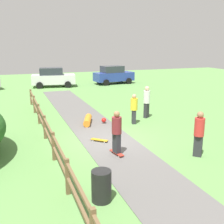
{
  "coord_description": "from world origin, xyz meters",
  "views": [
    {
      "loc": [
        -3.93,
        -11.11,
        4.28
      ],
      "look_at": [
        0.64,
        1.19,
        1.0
      ],
      "focal_mm": 44.38,
      "sensor_mm": 36.0,
      "label": 1
    }
  ],
  "objects_px": {
    "bystander_white": "(147,100)",
    "bystander_yellow": "(134,108)",
    "skateboard_loose": "(99,140)",
    "parked_car_white": "(53,77)",
    "skater_riding": "(117,131)",
    "trash_bin": "(101,186)",
    "parked_car_blue": "(113,75)",
    "skater_fallen": "(89,120)",
    "bystander_red": "(199,132)"
  },
  "relations": [
    {
      "from": "skater_fallen",
      "to": "skateboard_loose",
      "type": "relative_size",
      "value": 2.16
    },
    {
      "from": "bystander_white",
      "to": "bystander_yellow",
      "type": "distance_m",
      "value": 1.51
    },
    {
      "from": "parked_car_blue",
      "to": "parked_car_white",
      "type": "bearing_deg",
      "value": 179.88
    },
    {
      "from": "trash_bin",
      "to": "bystander_yellow",
      "type": "relative_size",
      "value": 0.55
    },
    {
      "from": "bystander_red",
      "to": "bystander_white",
      "type": "bearing_deg",
      "value": 82.33
    },
    {
      "from": "skater_riding",
      "to": "bystander_white",
      "type": "bearing_deg",
      "value": 51.42
    },
    {
      "from": "bystander_yellow",
      "to": "bystander_red",
      "type": "xyz_separation_m",
      "value": [
        0.43,
        -4.95,
        0.1
      ]
    },
    {
      "from": "bystander_white",
      "to": "bystander_red",
      "type": "bearing_deg",
      "value": -97.67
    },
    {
      "from": "trash_bin",
      "to": "parked_car_white",
      "type": "height_order",
      "value": "parked_car_white"
    },
    {
      "from": "bystander_red",
      "to": "skateboard_loose",
      "type": "bearing_deg",
      "value": 137.08
    },
    {
      "from": "trash_bin",
      "to": "parked_car_blue",
      "type": "relative_size",
      "value": 0.21
    },
    {
      "from": "parked_car_white",
      "to": "bystander_white",
      "type": "bearing_deg",
      "value": -76.57
    },
    {
      "from": "skater_fallen",
      "to": "parked_car_blue",
      "type": "bearing_deg",
      "value": 64.34
    },
    {
      "from": "trash_bin",
      "to": "parked_car_blue",
      "type": "height_order",
      "value": "parked_car_blue"
    },
    {
      "from": "bystander_yellow",
      "to": "bystander_white",
      "type": "bearing_deg",
      "value": 35.88
    },
    {
      "from": "parked_car_blue",
      "to": "bystander_white",
      "type": "bearing_deg",
      "value": -102.82
    },
    {
      "from": "skateboard_loose",
      "to": "bystander_red",
      "type": "relative_size",
      "value": 0.4
    },
    {
      "from": "bystander_yellow",
      "to": "bystander_red",
      "type": "distance_m",
      "value": 4.97
    },
    {
      "from": "trash_bin",
      "to": "parked_car_blue",
      "type": "distance_m",
      "value": 22.9
    },
    {
      "from": "skateboard_loose",
      "to": "bystander_red",
      "type": "bearing_deg",
      "value": -42.92
    },
    {
      "from": "trash_bin",
      "to": "skateboard_loose",
      "type": "relative_size",
      "value": 1.25
    },
    {
      "from": "bystander_yellow",
      "to": "parked_car_white",
      "type": "distance_m",
      "value": 14.83
    },
    {
      "from": "skater_riding",
      "to": "parked_car_white",
      "type": "xyz_separation_m",
      "value": [
        0.38,
        18.42,
        -0.04
      ]
    },
    {
      "from": "parked_car_blue",
      "to": "parked_car_white",
      "type": "xyz_separation_m",
      "value": [
        -6.43,
        0.01,
        0.0
      ]
    },
    {
      "from": "bystander_red",
      "to": "parked_car_blue",
      "type": "xyz_separation_m",
      "value": [
        3.92,
        19.62,
        -0.03
      ]
    },
    {
      "from": "bystander_white",
      "to": "parked_car_white",
      "type": "distance_m",
      "value": 14.19
    },
    {
      "from": "skater_riding",
      "to": "bystander_white",
      "type": "relative_size",
      "value": 0.94
    },
    {
      "from": "trash_bin",
      "to": "parked_car_white",
      "type": "xyz_separation_m",
      "value": [
        1.96,
        21.31,
        0.51
      ]
    },
    {
      "from": "skateboard_loose",
      "to": "parked_car_white",
      "type": "height_order",
      "value": "parked_car_white"
    },
    {
      "from": "trash_bin",
      "to": "skater_fallen",
      "type": "height_order",
      "value": "trash_bin"
    },
    {
      "from": "trash_bin",
      "to": "skater_riding",
      "type": "height_order",
      "value": "skater_riding"
    },
    {
      "from": "skater_fallen",
      "to": "bystander_yellow",
      "type": "bearing_deg",
      "value": -19.81
    },
    {
      "from": "parked_car_white",
      "to": "skateboard_loose",
      "type": "bearing_deg",
      "value": -91.93
    },
    {
      "from": "bystander_red",
      "to": "parked_car_blue",
      "type": "relative_size",
      "value": 0.41
    },
    {
      "from": "skater_riding",
      "to": "skateboard_loose",
      "type": "xyz_separation_m",
      "value": [
        -0.18,
        1.65,
        -0.91
      ]
    },
    {
      "from": "bystander_white",
      "to": "parked_car_blue",
      "type": "height_order",
      "value": "parked_car_blue"
    },
    {
      "from": "bystander_white",
      "to": "trash_bin",
      "type": "bearing_deg",
      "value": -125.04
    },
    {
      "from": "skateboard_loose",
      "to": "parked_car_white",
      "type": "xyz_separation_m",
      "value": [
        0.56,
        16.77,
        0.87
      ]
    },
    {
      "from": "skateboard_loose",
      "to": "skater_fallen",
      "type": "bearing_deg",
      "value": 83.19
    },
    {
      "from": "skater_fallen",
      "to": "bystander_red",
      "type": "distance_m",
      "value": 6.44
    },
    {
      "from": "skater_riding",
      "to": "skateboard_loose",
      "type": "distance_m",
      "value": 1.89
    },
    {
      "from": "trash_bin",
      "to": "bystander_white",
      "type": "bearing_deg",
      "value": 54.96
    },
    {
      "from": "bystander_red",
      "to": "parked_car_blue",
      "type": "bearing_deg",
      "value": 78.69
    },
    {
      "from": "parked_car_blue",
      "to": "bystander_yellow",
      "type": "bearing_deg",
      "value": -106.53
    },
    {
      "from": "skateboard_loose",
      "to": "trash_bin",
      "type": "bearing_deg",
      "value": -107.14
    },
    {
      "from": "skateboard_loose",
      "to": "skater_riding",
      "type": "bearing_deg",
      "value": -83.73
    },
    {
      "from": "skater_riding",
      "to": "bystander_red",
      "type": "height_order",
      "value": "bystander_red"
    },
    {
      "from": "skater_fallen",
      "to": "parked_car_white",
      "type": "height_order",
      "value": "parked_car_white"
    },
    {
      "from": "skater_fallen",
      "to": "skateboard_loose",
      "type": "bearing_deg",
      "value": -96.81
    },
    {
      "from": "trash_bin",
      "to": "skater_fallen",
      "type": "bearing_deg",
      "value": 76.81
    }
  ]
}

